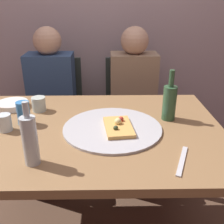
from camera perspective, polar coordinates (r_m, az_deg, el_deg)
back_wall at (r=2.43m, az=-3.01°, el=22.04°), size 6.00×0.10×2.60m
dining_table at (r=1.39m, az=-3.96°, el=-6.46°), size 1.32×0.95×0.76m
pizza_tray at (r=1.33m, az=0.08°, el=-3.47°), size 0.49×0.49×0.01m
pizza_slice_last at (r=1.31m, az=1.41°, el=-3.09°), size 0.15×0.23×0.05m
wine_bottle at (r=1.43m, az=12.27°, el=2.19°), size 0.07×0.07×0.27m
beer_bottle at (r=1.07m, az=-17.24°, el=-5.73°), size 0.06×0.06×0.26m
tumbler_near at (r=1.40m, az=-22.10°, el=-2.14°), size 0.07×0.07×0.09m
tumbler_far at (r=1.59m, az=-15.47°, el=1.67°), size 0.08×0.08×0.08m
soda_can at (r=1.44m, az=-18.51°, el=-0.20°), size 0.07×0.07×0.12m
plate_stack at (r=1.69m, az=-20.66°, el=1.47°), size 0.18×0.18×0.03m
table_knife at (r=1.12m, az=14.85°, el=-10.09°), size 0.10×0.21×0.01m
chair_left at (r=2.29m, az=-12.14°, el=1.18°), size 0.44×0.44×0.90m
chair_right at (r=2.25m, az=4.28°, el=1.32°), size 0.44×0.44×0.90m
guest_in_sweater at (r=2.10m, az=-13.16°, el=2.81°), size 0.36×0.56×1.17m
guest_in_beanie at (r=2.07m, az=4.75°, el=2.99°), size 0.36×0.56×1.17m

